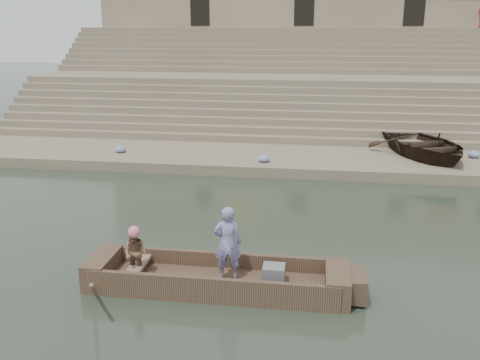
% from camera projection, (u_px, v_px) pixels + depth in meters
% --- Properties ---
extents(ground, '(120.00, 120.00, 0.00)m').
position_uv_depth(ground, '(348.00, 250.00, 13.22)').
color(ground, '#263124').
rests_on(ground, ground).
extents(lower_landing, '(32.00, 4.00, 0.40)m').
position_uv_depth(lower_landing, '(338.00, 162.00, 20.74)').
color(lower_landing, gray).
rests_on(lower_landing, ground).
extents(mid_landing, '(32.00, 3.00, 2.80)m').
position_uv_depth(mid_landing, '(335.00, 104.00, 27.51)').
color(mid_landing, gray).
rests_on(mid_landing, ground).
extents(upper_landing, '(32.00, 3.00, 5.20)m').
position_uv_depth(upper_landing, '(333.00, 70.00, 33.80)').
color(upper_landing, gray).
rests_on(upper_landing, ground).
extents(ghat_steps, '(32.00, 11.00, 5.20)m').
position_uv_depth(ghat_steps, '(334.00, 92.00, 28.99)').
color(ghat_steps, gray).
rests_on(ghat_steps, ground).
extents(building_wall, '(32.00, 5.07, 11.20)m').
position_uv_depth(building_wall, '(334.00, 21.00, 36.72)').
color(building_wall, tan).
rests_on(building_wall, ground).
extents(main_rowboat, '(5.00, 1.30, 0.22)m').
position_uv_depth(main_rowboat, '(216.00, 284.00, 11.26)').
color(main_rowboat, brown).
rests_on(main_rowboat, ground).
extents(rowboat_trim, '(6.04, 2.63, 1.76)m').
position_uv_depth(rowboat_trim, '(226.00, 276.00, 11.17)').
color(rowboat_trim, brown).
rests_on(rowboat_trim, ground).
extents(standing_man, '(0.65, 0.48, 1.63)m').
position_uv_depth(standing_man, '(227.00, 243.00, 11.03)').
color(standing_man, navy).
rests_on(standing_man, main_rowboat).
extents(rowing_man, '(0.59, 0.50, 1.09)m').
position_uv_depth(rowing_man, '(135.00, 253.00, 11.21)').
color(rowing_man, '#246D43').
rests_on(rowing_man, main_rowboat).
extents(television, '(0.46, 0.42, 0.40)m').
position_uv_depth(television, '(273.00, 274.00, 11.00)').
color(television, slate).
rests_on(television, main_rowboat).
extents(beached_rowboat, '(4.81, 5.56, 0.96)m').
position_uv_depth(beached_rowboat, '(425.00, 145.00, 20.63)').
color(beached_rowboat, '#2D2116').
rests_on(beached_rowboat, lower_landing).
extents(cloth_bundles, '(19.86, 2.30, 0.26)m').
position_uv_depth(cloth_bundles, '(418.00, 160.00, 19.70)').
color(cloth_bundles, '#3F5999').
rests_on(cloth_bundles, lower_landing).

